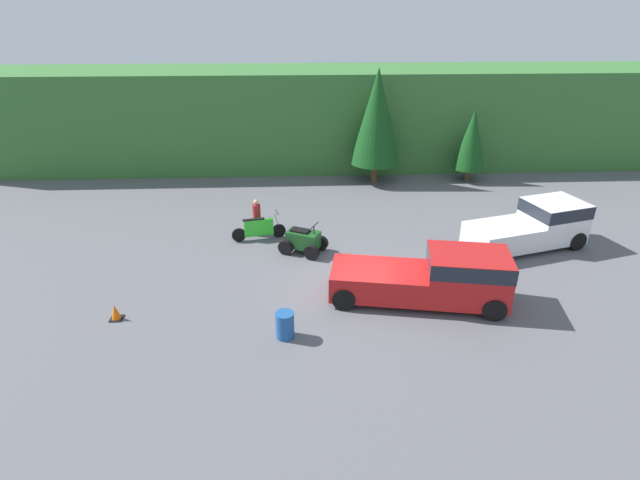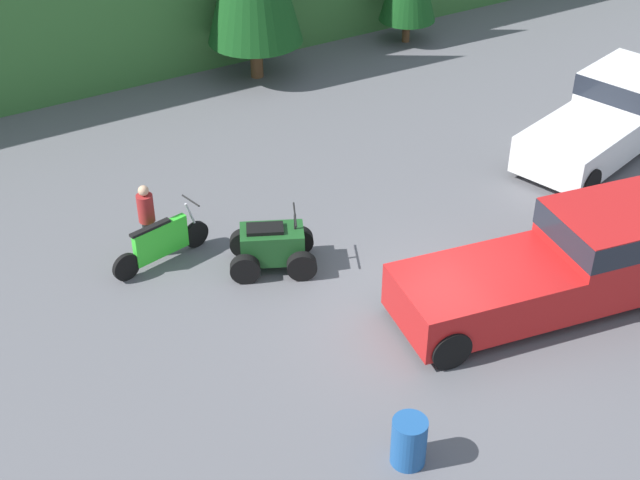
% 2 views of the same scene
% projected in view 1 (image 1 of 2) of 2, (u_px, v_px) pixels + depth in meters
% --- Properties ---
extents(ground_plane, '(80.00, 80.00, 0.00)m').
position_uv_depth(ground_plane, '(361.00, 287.00, 18.36)').
color(ground_plane, '#5B5B60').
extents(hillside_backdrop, '(44.00, 6.00, 5.82)m').
position_uv_depth(hillside_backdrop, '(332.00, 117.00, 31.50)').
color(hillside_backdrop, '#387033').
rests_on(hillside_backdrop, ground_plane).
extents(tree_left, '(2.81, 2.81, 6.38)m').
position_uv_depth(tree_left, '(377.00, 117.00, 27.45)').
color(tree_left, brown).
rests_on(tree_left, ground_plane).
extents(tree_mid_left, '(1.83, 1.83, 4.15)m').
position_uv_depth(tree_mid_left, '(472.00, 139.00, 28.23)').
color(tree_mid_left, brown).
rests_on(tree_mid_left, ground_plane).
extents(pickup_truck_red, '(6.24, 3.04, 1.91)m').
position_uv_depth(pickup_truck_red, '(436.00, 276.00, 17.09)').
color(pickup_truck_red, red).
rests_on(pickup_truck_red, ground_plane).
extents(pickup_truck_second, '(5.36, 3.27, 1.91)m').
position_uv_depth(pickup_truck_second, '(536.00, 224.00, 21.07)').
color(pickup_truck_second, white).
rests_on(pickup_truck_second, ground_plane).
extents(dirt_bike, '(2.35, 0.76, 1.21)m').
position_uv_depth(dirt_bike, '(259.00, 229.00, 21.86)').
color(dirt_bike, black).
rests_on(dirt_bike, ground_plane).
extents(quad_atv, '(2.13, 1.84, 1.30)m').
position_uv_depth(quad_atv, '(303.00, 241.00, 20.72)').
color(quad_atv, black).
rests_on(quad_atv, ground_plane).
extents(rider_person, '(0.38, 0.38, 1.69)m').
position_uv_depth(rider_person, '(257.00, 216.00, 22.07)').
color(rider_person, black).
rests_on(rider_person, ground_plane).
extents(traffic_cone, '(0.42, 0.42, 0.55)m').
position_uv_depth(traffic_cone, '(115.00, 312.00, 16.43)').
color(traffic_cone, black).
rests_on(traffic_cone, ground_plane).
extents(steel_barrel, '(0.58, 0.58, 0.88)m').
position_uv_depth(steel_barrel, '(285.00, 325.00, 15.47)').
color(steel_barrel, '#1E5193').
rests_on(steel_barrel, ground_plane).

